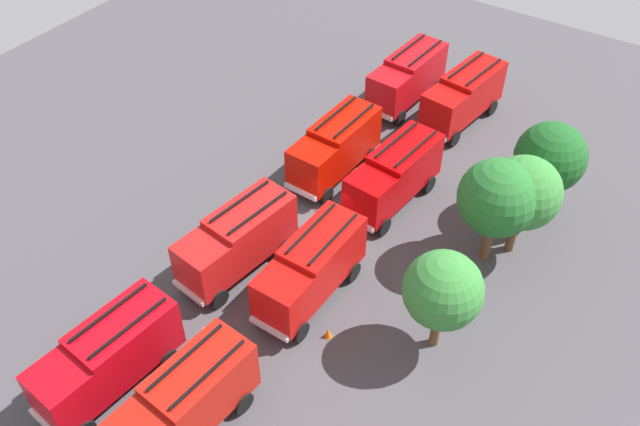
{
  "coord_description": "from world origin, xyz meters",
  "views": [
    {
      "loc": [
        23.87,
        15.96,
        28.2
      ],
      "look_at": [
        0.0,
        0.0,
        1.4
      ],
      "focal_mm": 38.2,
      "sensor_mm": 36.0,
      "label": 1
    }
  ],
  "objects_px": {
    "fire_truck_1": "(335,146)",
    "fire_truck_4": "(463,95)",
    "fire_truck_6": "(311,268)",
    "firefighter_1": "(42,383)",
    "tree_0": "(550,158)",
    "tree_1": "(524,193)",
    "firefighter_2": "(207,338)",
    "fire_truck_0": "(407,76)",
    "traffic_cone_2": "(366,106)",
    "tree_2": "(497,198)",
    "tree_3": "(443,291)",
    "fire_truck_3": "(108,356)",
    "fire_truck_5": "(394,175)",
    "fire_truck_7": "(184,403)",
    "traffic_cone_1": "(328,333)",
    "fire_truck_2": "(237,239)"
  },
  "relations": [
    {
      "from": "fire_truck_1",
      "to": "fire_truck_4",
      "type": "distance_m",
      "value": 10.64
    },
    {
      "from": "fire_truck_6",
      "to": "firefighter_1",
      "type": "relative_size",
      "value": 4.02
    },
    {
      "from": "tree_0",
      "to": "tree_1",
      "type": "relative_size",
      "value": 1.0
    },
    {
      "from": "firefighter_1",
      "to": "firefighter_2",
      "type": "distance_m",
      "value": 7.78
    },
    {
      "from": "fire_truck_0",
      "to": "traffic_cone_2",
      "type": "height_order",
      "value": "fire_truck_0"
    },
    {
      "from": "tree_2",
      "to": "tree_3",
      "type": "distance_m",
      "value": 6.96
    },
    {
      "from": "fire_truck_0",
      "to": "traffic_cone_2",
      "type": "relative_size",
      "value": 12.56
    },
    {
      "from": "fire_truck_3",
      "to": "firefighter_2",
      "type": "height_order",
      "value": "fire_truck_3"
    },
    {
      "from": "fire_truck_1",
      "to": "fire_truck_6",
      "type": "distance_m",
      "value": 10.38
    },
    {
      "from": "fire_truck_0",
      "to": "firefighter_2",
      "type": "bearing_deg",
      "value": 9.09
    },
    {
      "from": "fire_truck_5",
      "to": "tree_2",
      "type": "relative_size",
      "value": 1.12
    },
    {
      "from": "fire_truck_1",
      "to": "fire_truck_7",
      "type": "relative_size",
      "value": 0.99
    },
    {
      "from": "firefighter_2",
      "to": "tree_2",
      "type": "xyz_separation_m",
      "value": [
        -13.54,
        8.82,
        3.54
      ]
    },
    {
      "from": "fire_truck_1",
      "to": "fire_truck_5",
      "type": "bearing_deg",
      "value": 87.45
    },
    {
      "from": "fire_truck_4",
      "to": "traffic_cone_1",
      "type": "bearing_deg",
      "value": 14.43
    },
    {
      "from": "fire_truck_0",
      "to": "fire_truck_5",
      "type": "xyz_separation_m",
      "value": [
        10.13,
        4.6,
        0.0
      ]
    },
    {
      "from": "fire_truck_1",
      "to": "tree_1",
      "type": "distance_m",
      "value": 12.21
    },
    {
      "from": "fire_truck_5",
      "to": "tree_1",
      "type": "xyz_separation_m",
      "value": [
        -0.17,
        7.59,
        2.11
      ]
    },
    {
      "from": "traffic_cone_2",
      "to": "tree_2",
      "type": "bearing_deg",
      "value": 55.99
    },
    {
      "from": "firefighter_2",
      "to": "fire_truck_4",
      "type": "bearing_deg",
      "value": -25.14
    },
    {
      "from": "fire_truck_5",
      "to": "traffic_cone_2",
      "type": "relative_size",
      "value": 12.66
    },
    {
      "from": "tree_3",
      "to": "fire_truck_1",
      "type": "bearing_deg",
      "value": -126.67
    },
    {
      "from": "fire_truck_7",
      "to": "firefighter_1",
      "type": "relative_size",
      "value": 4.11
    },
    {
      "from": "fire_truck_0",
      "to": "firefighter_1",
      "type": "relative_size",
      "value": 4.08
    },
    {
      "from": "fire_truck_4",
      "to": "tree_2",
      "type": "relative_size",
      "value": 1.13
    },
    {
      "from": "fire_truck_2",
      "to": "fire_truck_1",
      "type": "bearing_deg",
      "value": -172.27
    },
    {
      "from": "fire_truck_0",
      "to": "tree_3",
      "type": "distance_m",
      "value": 21.72
    },
    {
      "from": "firefighter_2",
      "to": "firefighter_1",
      "type": "bearing_deg",
      "value": 122.7
    },
    {
      "from": "fire_truck_1",
      "to": "fire_truck_3",
      "type": "xyz_separation_m",
      "value": [
        19.03,
        -0.13,
        0.0
      ]
    },
    {
      "from": "fire_truck_7",
      "to": "traffic_cone_1",
      "type": "xyz_separation_m",
      "value": [
        -7.78,
        2.37,
        -1.86
      ]
    },
    {
      "from": "fire_truck_4",
      "to": "firefighter_1",
      "type": "relative_size",
      "value": 4.15
    },
    {
      "from": "firefighter_2",
      "to": "tree_1",
      "type": "height_order",
      "value": "tree_1"
    },
    {
      "from": "fire_truck_5",
      "to": "tree_1",
      "type": "height_order",
      "value": "tree_1"
    },
    {
      "from": "fire_truck_5",
      "to": "firefighter_2",
      "type": "distance_m",
      "value": 14.96
    },
    {
      "from": "fire_truck_2",
      "to": "fire_truck_6",
      "type": "height_order",
      "value": "same"
    },
    {
      "from": "tree_1",
      "to": "tree_3",
      "type": "height_order",
      "value": "tree_1"
    },
    {
      "from": "fire_truck_1",
      "to": "fire_truck_2",
      "type": "relative_size",
      "value": 0.98
    },
    {
      "from": "fire_truck_0",
      "to": "fire_truck_3",
      "type": "relative_size",
      "value": 0.99
    },
    {
      "from": "tree_0",
      "to": "traffic_cone_2",
      "type": "bearing_deg",
      "value": -104.82
    },
    {
      "from": "fire_truck_7",
      "to": "tree_0",
      "type": "relative_size",
      "value": 1.16
    },
    {
      "from": "tree_2",
      "to": "traffic_cone_1",
      "type": "xyz_separation_m",
      "value": [
        9.58,
        -4.3,
        -4.17
      ]
    },
    {
      "from": "firefighter_2",
      "to": "tree_2",
      "type": "relative_size",
      "value": 0.25
    },
    {
      "from": "fire_truck_1",
      "to": "tree_0",
      "type": "xyz_separation_m",
      "value": [
        -3.56,
        12.15,
        2.11
      ]
    },
    {
      "from": "fire_truck_1",
      "to": "tree_0",
      "type": "bearing_deg",
      "value": 108.32
    },
    {
      "from": "firefighter_2",
      "to": "traffic_cone_1",
      "type": "bearing_deg",
      "value": -69.36
    },
    {
      "from": "fire_truck_0",
      "to": "tree_3",
      "type": "height_order",
      "value": "tree_3"
    },
    {
      "from": "fire_truck_1",
      "to": "fire_truck_4",
      "type": "relative_size",
      "value": 0.98
    },
    {
      "from": "fire_truck_1",
      "to": "fire_truck_2",
      "type": "distance_m",
      "value": 9.83
    },
    {
      "from": "traffic_cone_1",
      "to": "firefighter_2",
      "type": "bearing_deg",
      "value": -48.71
    },
    {
      "from": "traffic_cone_1",
      "to": "tree_1",
      "type": "bearing_deg",
      "value": 154.45
    }
  ]
}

